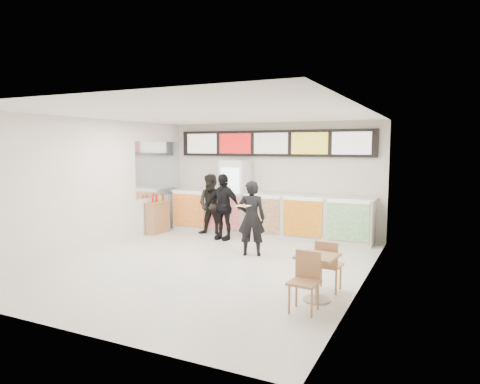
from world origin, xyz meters
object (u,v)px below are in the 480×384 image
Objects in this scene: customer_mid at (223,207)px; cafe_table at (317,269)px; service_counter at (267,214)px; customer_main at (251,218)px; customer_left at (212,205)px; condiment_ledge at (158,217)px; drinks_fridge at (235,197)px.

cafe_table is (3.34, -3.25, -0.34)m from customer_mid.
service_counter is 2.12m from customer_main.
customer_mid is 4.67m from cafe_table.
cafe_table is at bearing -50.09° from customer_left.
service_counter is at bearing 54.18° from customer_mid.
customer_left is at bearing -59.35° from customer_main.
customer_left is 1.09× the size of cafe_table.
customer_main is 1.58× the size of condiment_ledge.
customer_mid is (0.10, -0.91, -0.16)m from drinks_fridge.
customer_main reaches higher than cafe_table.
customer_main is 2.36m from customer_left.
service_counter is 3.71× the size of cafe_table.
customer_main is 0.97× the size of customer_mid.
service_counter is 2.78× the size of drinks_fridge.
service_counter is at bearing -0.99° from drinks_fridge.
condiment_ledge is at bearing 154.40° from cafe_table.
drinks_fridge is 2.19m from condiment_ledge.
customer_main is at bearing -77.17° from service_counter.
customer_mid is 1.62× the size of condiment_ledge.
service_counter is 1.26m from customer_mid.
customer_left reaches higher than service_counter.
customer_mid is at bearing 1.84° from condiment_ledge.
customer_mid reaches higher than service_counter.
customer_main is at bearing 139.48° from cafe_table.
condiment_ledge is (-1.98, -0.06, -0.40)m from customer_mid.
service_counter is 2.98m from condiment_ledge.
cafe_table is at bearing -30.89° from condiment_ledge.
customer_mid is at bearing -41.58° from customer_left.
customer_main is at bearing -18.36° from condiment_ledge.
customer_main is at bearing -34.33° from customer_mid.
drinks_fridge is 0.72m from customer_left.
drinks_fridge is 1.22× the size of customer_main.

